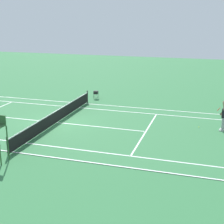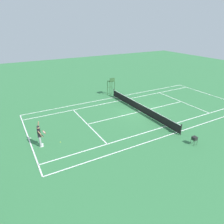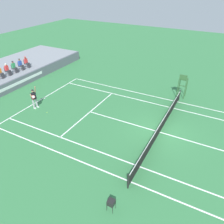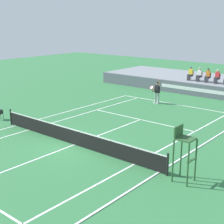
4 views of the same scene
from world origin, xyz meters
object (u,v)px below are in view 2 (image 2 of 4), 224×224
object	(u,v)px
tennis_player	(40,135)
tennis_ball	(60,142)
ball_hopper	(195,138)
umpire_chair	(111,84)

from	to	relation	value
tennis_player	tennis_ball	xyz separation A→B (m)	(-0.21, -1.51, -0.96)
tennis_ball	ball_hopper	bearing A→B (deg)	-120.83
tennis_player	umpire_chair	world-z (taller)	umpire_chair
umpire_chair	ball_hopper	distance (m)	14.29
tennis_ball	umpire_chair	size ratio (longest dim) A/B	0.03
tennis_ball	umpire_chair	world-z (taller)	umpire_chair
tennis_player	tennis_ball	bearing A→B (deg)	-97.93
tennis_ball	ball_hopper	distance (m)	11.05
umpire_chair	tennis_ball	bearing A→B (deg)	131.62
tennis_ball	tennis_player	bearing A→B (deg)	82.07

